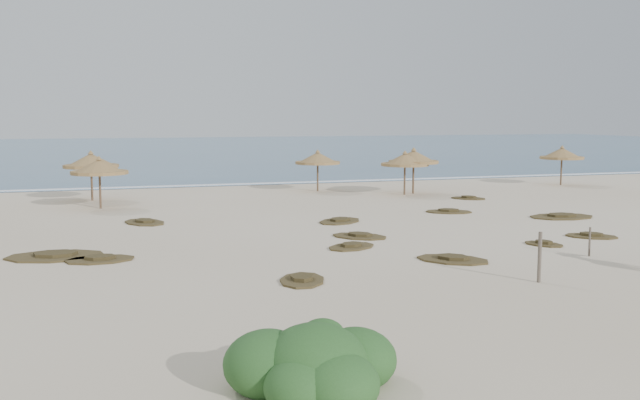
{
  "coord_description": "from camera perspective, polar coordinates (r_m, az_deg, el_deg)",
  "views": [
    {
      "loc": [
        -9.02,
        -19.57,
        4.48
      ],
      "look_at": [
        -1.28,
        5.0,
        1.4
      ],
      "focal_mm": 40.0,
      "sensor_mm": 36.0,
      "label": 1
    }
  ],
  "objects": [
    {
      "name": "scrub_6",
      "position": [
        30.56,
        -13.85,
        -1.71
      ],
      "size": [
        2.2,
        2.64,
        0.16
      ],
      "rotation": [
        0.0,
        0.0,
        1.95
      ],
      "color": "#4E4022",
      "rests_on": "ground"
    },
    {
      "name": "ocean",
      "position": [
        95.1,
        -12.06,
        3.97
      ],
      "size": [
        200.0,
        100.0,
        0.01
      ],
      "primitive_type": "cube",
      "color": "#2A587E",
      "rests_on": "ground"
    },
    {
      "name": "fence_post_far",
      "position": [
        24.27,
        20.77,
        -3.14
      ],
      "size": [
        0.08,
        0.08,
        0.94
      ],
      "primitive_type": "cylinder",
      "rotation": [
        0.0,
        0.0,
        -0.11
      ],
      "color": "brown",
      "rests_on": "ground"
    },
    {
      "name": "palapa_1",
      "position": [
        35.75,
        -17.24,
        2.49
      ],
      "size": [
        2.99,
        2.99,
        2.54
      ],
      "rotation": [
        0.0,
        0.0,
        0.11
      ],
      "color": "brown",
      "rests_on": "ground"
    },
    {
      "name": "palapa_2",
      "position": [
        39.22,
        -17.85,
        2.95
      ],
      "size": [
        3.2,
        3.2,
        2.65
      ],
      "rotation": [
        0.0,
        0.0,
        -0.14
      ],
      "color": "brown",
      "rests_on": "ground"
    },
    {
      "name": "scrub_2",
      "position": [
        24.25,
        2.53,
        -3.71
      ],
      "size": [
        2.27,
        2.03,
        0.16
      ],
      "rotation": [
        0.0,
        0.0,
        0.53
      ],
      "color": "#4E4022",
      "rests_on": "ground"
    },
    {
      "name": "scrub_5",
      "position": [
        33.09,
        18.76,
        -1.24
      ],
      "size": [
        3.02,
        2.02,
        0.16
      ],
      "rotation": [
        0.0,
        0.0,
        3.11
      ],
      "color": "#4E4022",
      "rests_on": "ground"
    },
    {
      "name": "scrub_0",
      "position": [
        23.12,
        -17.19,
        -4.54
      ],
      "size": [
        2.19,
        1.48,
        0.16
      ],
      "rotation": [
        0.0,
        0.0,
        0.05
      ],
      "color": "#4E4022",
      "rests_on": "ground"
    },
    {
      "name": "scrub_3",
      "position": [
        26.31,
        3.18,
        -2.88
      ],
      "size": [
        2.48,
        2.46,
        0.16
      ],
      "rotation": [
        0.0,
        0.0,
        2.37
      ],
      "color": "#4E4022",
      "rests_on": "ground"
    },
    {
      "name": "scrub_12",
      "position": [
        25.89,
        17.47,
        -3.35
      ],
      "size": [
        1.43,
        1.65,
        0.16
      ],
      "rotation": [
        0.0,
        0.0,
        2.04
      ],
      "color": "#4E4022",
      "rests_on": "ground"
    },
    {
      "name": "palapa_6",
      "position": [
        48.27,
        18.79,
        3.5
      ],
      "size": [
        2.96,
        2.96,
        2.57
      ],
      "rotation": [
        0.0,
        0.0,
        0.08
      ],
      "color": "brown",
      "rests_on": "ground"
    },
    {
      "name": "bush",
      "position": [
        11.86,
        -0.37,
        -13.15
      ],
      "size": [
        2.93,
        2.58,
        1.31
      ],
      "rotation": [
        0.0,
        0.0,
        -0.14
      ],
      "color": "#2F6129",
      "rests_on": "ground"
    },
    {
      "name": "foam_line",
      "position": [
        46.67,
        -6.26,
        1.27
      ],
      "size": [
        70.0,
        0.6,
        0.01
      ],
      "primitive_type": "cube",
      "color": "white",
      "rests_on": "ground"
    },
    {
      "name": "scrub_10",
      "position": [
        39.07,
        11.79,
        0.16
      ],
      "size": [
        2.2,
        2.21,
        0.16
      ],
      "rotation": [
        0.0,
        0.0,
        2.35
      ],
      "color": "#4E4022",
      "rests_on": "ground"
    },
    {
      "name": "scrub_11",
      "position": [
        19.39,
        -1.44,
        -6.39
      ],
      "size": [
        1.78,
        2.18,
        0.16
      ],
      "rotation": [
        0.0,
        0.0,
        1.23
      ],
      "color": "#4E4022",
      "rests_on": "ground"
    },
    {
      "name": "ground",
      "position": [
        22.01,
        7.14,
        -4.98
      ],
      "size": [
        160.0,
        160.0,
        0.0
      ],
      "primitive_type": "plane",
      "color": "beige",
      "rests_on": "ground"
    },
    {
      "name": "scrub_1",
      "position": [
        24.14,
        -20.42,
        -4.19
      ],
      "size": [
        3.26,
        2.28,
        0.16
      ],
      "rotation": [
        0.0,
        0.0,
        3.05
      ],
      "color": "#4E4022",
      "rests_on": "ground"
    },
    {
      "name": "scrub_9",
      "position": [
        22.48,
        10.58,
        -4.66
      ],
      "size": [
        2.68,
        2.65,
        0.16
      ],
      "rotation": [
        0.0,
        0.0,
        2.39
      ],
      "color": "#4E4022",
      "rests_on": "ground"
    },
    {
      "name": "scrub_7",
      "position": [
        33.48,
        10.25,
        -0.89
      ],
      "size": [
        2.52,
        2.14,
        0.16
      ],
      "rotation": [
        0.0,
        0.0,
        2.72
      ],
      "color": "#4E4022",
      "rests_on": "ground"
    },
    {
      "name": "palapa_4",
      "position": [
        40.37,
        6.81,
        3.17
      ],
      "size": [
        3.12,
        3.12,
        2.51
      ],
      "rotation": [
        0.0,
        0.0,
        -0.18
      ],
      "color": "brown",
      "rests_on": "ground"
    },
    {
      "name": "palapa_3",
      "position": [
        41.94,
        -0.19,
        3.32
      ],
      "size": [
        2.65,
        2.65,
        2.47
      ],
      "rotation": [
        0.0,
        0.0,
        0.0
      ],
      "color": "brown",
      "rests_on": "ground"
    },
    {
      "name": "scrub_13",
      "position": [
        30.03,
        1.59,
        -1.67
      ],
      "size": [
        2.7,
        2.62,
        0.16
      ],
      "rotation": [
        0.0,
        0.0,
        0.72
      ],
      "color": "#4E4022",
      "rests_on": "ground"
    },
    {
      "name": "fence_post_near",
      "position": [
        20.04,
        17.16,
        -4.39
      ],
      "size": [
        0.13,
        0.13,
        1.38
      ],
      "primitive_type": "cylinder",
      "rotation": [
        0.0,
        0.0,
        -0.37
      ],
      "color": "brown",
      "rests_on": "ground"
    },
    {
      "name": "scrub_4",
      "position": [
        28.16,
        20.89,
        -2.69
      ],
      "size": [
        2.22,
        2.09,
        0.16
      ],
      "rotation": [
        0.0,
        0.0,
        2.5
      ],
      "color": "#4E4022",
      "rests_on": "ground"
    },
    {
      "name": "palapa_5",
      "position": [
        40.99,
        7.5,
        3.38
      ],
      "size": [
        3.48,
        3.48,
        2.66
      ],
      "rotation": [
        0.0,
        0.0,
        0.26
      ],
      "color": "brown",
      "rests_on": "ground"
    }
  ]
}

